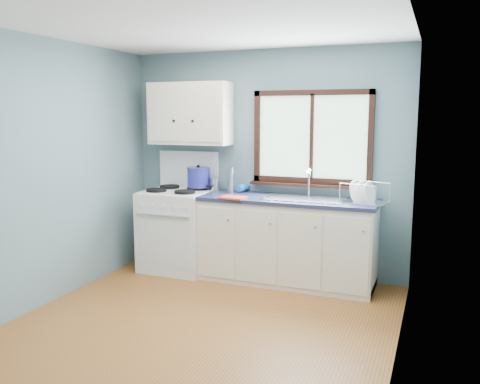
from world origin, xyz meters
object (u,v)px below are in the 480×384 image
at_px(gas_range, 178,228).
at_px(thermos, 231,180).
at_px(base_cabinets, 287,245).
at_px(skillet, 199,185).
at_px(stockpot, 198,177).
at_px(sink, 304,205).
at_px(utensil_crock, 215,184).
at_px(dish_rack, 364,197).

height_order(gas_range, thermos, gas_range).
height_order(base_cabinets, skillet, skillet).
bearing_deg(stockpot, base_cabinets, -6.64).
height_order(skillet, thermos, thermos).
distance_m(sink, thermos, 0.90).
bearing_deg(stockpot, utensil_crock, 11.06).
height_order(skillet, utensil_crock, utensil_crock).
relative_size(base_cabinets, utensil_crock, 4.64).
xyz_separation_m(gas_range, stockpot, (0.20, 0.15, 0.58)).
distance_m(gas_range, skillet, 0.55).
relative_size(gas_range, base_cabinets, 0.74).
distance_m(base_cabinets, stockpot, 1.30).
bearing_deg(dish_rack, utensil_crock, -165.53).
relative_size(sink, stockpot, 2.42).
relative_size(sink, utensil_crock, 2.11).
bearing_deg(utensil_crock, skillet, -171.34).
height_order(gas_range, base_cabinets, gas_range).
height_order(base_cabinets, dish_rack, dish_rack).
bearing_deg(gas_range, sink, 0.71).
distance_m(stockpot, dish_rack, 1.90).
relative_size(skillet, utensil_crock, 0.89).
height_order(sink, skillet, sink).
distance_m(utensil_crock, thermos, 0.23).
bearing_deg(dish_rack, thermos, -164.33).
bearing_deg(utensil_crock, dish_rack, -5.86).
height_order(skillet, dish_rack, dish_rack).
bearing_deg(stockpot, sink, -5.74).
bearing_deg(thermos, base_cabinets, -9.25).
xyz_separation_m(utensil_crock, dish_rack, (1.70, -0.17, -0.03)).
distance_m(base_cabinets, skillet, 1.25).
bearing_deg(sink, gas_range, -179.29).
height_order(base_cabinets, thermos, thermos).
relative_size(utensil_crock, thermos, 1.40).
bearing_deg(thermos, skillet, 176.62).
height_order(base_cabinets, utensil_crock, utensil_crock).
xyz_separation_m(base_cabinets, skillet, (-1.11, 0.14, 0.57)).
distance_m(gas_range, base_cabinets, 1.31).
bearing_deg(stockpot, skillet, 86.65).
relative_size(gas_range, thermos, 4.77).
height_order(thermos, dish_rack, thermos).
height_order(skillet, stockpot, stockpot).
xyz_separation_m(base_cabinets, sink, (0.18, -0.00, 0.45)).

